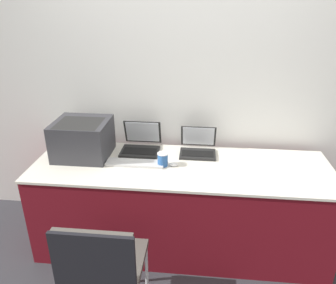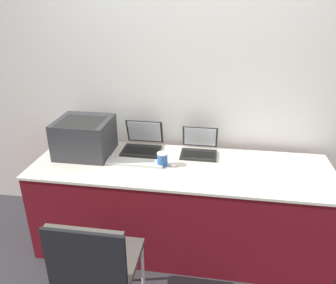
{
  "view_description": "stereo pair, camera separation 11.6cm",
  "coord_description": "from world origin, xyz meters",
  "px_view_note": "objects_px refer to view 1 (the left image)",
  "views": [
    {
      "loc": [
        0.13,
        -1.92,
        2.0
      ],
      "look_at": [
        -0.11,
        0.4,
        0.95
      ],
      "focal_mm": 35.0,
      "sensor_mm": 36.0,
      "label": 1
    },
    {
      "loc": [
        0.25,
        -1.91,
        2.0
      ],
      "look_at": [
        -0.11,
        0.4,
        0.95
      ],
      "focal_mm": 35.0,
      "sensor_mm": 36.0,
      "label": 2
    }
  ],
  "objects_px": {
    "mouse": "(174,164)",
    "chair": "(102,265)",
    "printer": "(82,137)",
    "laptop_right": "(198,147)",
    "external_keyboard": "(135,163)",
    "coffee_cup": "(163,159)",
    "laptop_left": "(141,144)"
  },
  "relations": [
    {
      "from": "external_keyboard",
      "to": "chair",
      "type": "xyz_separation_m",
      "value": [
        -0.04,
        -0.86,
        -0.23
      ]
    },
    {
      "from": "printer",
      "to": "laptop_right",
      "type": "distance_m",
      "value": 0.97
    },
    {
      "from": "laptop_left",
      "to": "chair",
      "type": "relative_size",
      "value": 0.37
    },
    {
      "from": "coffee_cup",
      "to": "laptop_left",
      "type": "bearing_deg",
      "value": 129.32
    },
    {
      "from": "mouse",
      "to": "chair",
      "type": "distance_m",
      "value": 0.95
    },
    {
      "from": "mouse",
      "to": "printer",
      "type": "bearing_deg",
      "value": 171.17
    },
    {
      "from": "coffee_cup",
      "to": "mouse",
      "type": "distance_m",
      "value": 0.1
    },
    {
      "from": "mouse",
      "to": "chair",
      "type": "bearing_deg",
      "value": -112.22
    },
    {
      "from": "laptop_left",
      "to": "coffee_cup",
      "type": "relative_size",
      "value": 2.95
    },
    {
      "from": "mouse",
      "to": "coffee_cup",
      "type": "bearing_deg",
      "value": 177.93
    },
    {
      "from": "laptop_right",
      "to": "mouse",
      "type": "height_order",
      "value": "laptop_right"
    },
    {
      "from": "mouse",
      "to": "laptop_left",
      "type": "bearing_deg",
      "value": 138.38
    },
    {
      "from": "external_keyboard",
      "to": "mouse",
      "type": "bearing_deg",
      "value": -0.27
    },
    {
      "from": "laptop_right",
      "to": "coffee_cup",
      "type": "xyz_separation_m",
      "value": [
        -0.27,
        -0.27,
        0.01
      ]
    },
    {
      "from": "laptop_right",
      "to": "external_keyboard",
      "type": "xyz_separation_m",
      "value": [
        -0.49,
        -0.27,
        -0.04
      ]
    },
    {
      "from": "laptop_left",
      "to": "coffee_cup",
      "type": "height_order",
      "value": "laptop_left"
    },
    {
      "from": "laptop_right",
      "to": "coffee_cup",
      "type": "distance_m",
      "value": 0.38
    },
    {
      "from": "coffee_cup",
      "to": "mouse",
      "type": "bearing_deg",
      "value": -2.07
    },
    {
      "from": "laptop_right",
      "to": "coffee_cup",
      "type": "bearing_deg",
      "value": -135.55
    },
    {
      "from": "external_keyboard",
      "to": "mouse",
      "type": "relative_size",
      "value": 6.56
    },
    {
      "from": "coffee_cup",
      "to": "chair",
      "type": "relative_size",
      "value": 0.13
    },
    {
      "from": "laptop_right",
      "to": "external_keyboard",
      "type": "relative_size",
      "value": 0.65
    },
    {
      "from": "external_keyboard",
      "to": "chair",
      "type": "distance_m",
      "value": 0.89
    },
    {
      "from": "laptop_right",
      "to": "external_keyboard",
      "type": "bearing_deg",
      "value": -151.54
    },
    {
      "from": "coffee_cup",
      "to": "mouse",
      "type": "xyz_separation_m",
      "value": [
        0.09,
        -0.0,
        -0.04
      ]
    },
    {
      "from": "laptop_left",
      "to": "chair",
      "type": "bearing_deg",
      "value": -92.02
    },
    {
      "from": "laptop_left",
      "to": "laptop_right",
      "type": "xyz_separation_m",
      "value": [
        0.49,
        -0.01,
        -0.0
      ]
    },
    {
      "from": "printer",
      "to": "chair",
      "type": "distance_m",
      "value": 1.13
    },
    {
      "from": "external_keyboard",
      "to": "printer",
      "type": "bearing_deg",
      "value": 165.58
    },
    {
      "from": "mouse",
      "to": "laptop_right",
      "type": "bearing_deg",
      "value": 55.62
    },
    {
      "from": "external_keyboard",
      "to": "coffee_cup",
      "type": "distance_m",
      "value": 0.23
    },
    {
      "from": "printer",
      "to": "laptop_right",
      "type": "xyz_separation_m",
      "value": [
        0.95,
        0.15,
        -0.11
      ]
    }
  ]
}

